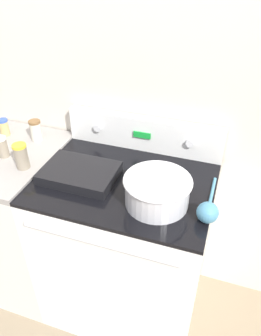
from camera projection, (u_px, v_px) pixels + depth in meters
kitchen_wall at (149, 87)px, 1.59m from camera, size 8.00×0.05×2.50m
stove_range at (126, 248)px, 1.77m from camera, size 0.81×0.65×0.93m
control_panel at (144, 134)px, 1.68m from camera, size 0.81×0.07×0.18m
side_counter at (21, 219)px, 1.95m from camera, size 0.52×0.62×0.94m
mixing_bowl at (157, 190)px, 1.34m from camera, size 0.28×0.28×0.12m
casserole_dish at (80, 172)px, 1.51m from camera, size 0.34×0.24×0.05m
ladle at (208, 211)px, 1.27m from camera, size 0.09×0.32×0.09m
spice_jar_yellow_cap at (21, 156)px, 1.53m from camera, size 0.07×0.07×0.13m
spice_jar_brown_cap at (36, 130)px, 1.75m from camera, size 0.06×0.06×0.11m
spice_jar_white_cap at (2, 147)px, 1.62m from camera, size 0.05×0.05×0.11m
spice_jar_blue_cap at (4, 127)px, 1.80m from camera, size 0.05×0.05×0.10m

